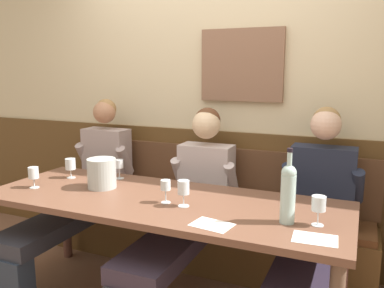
% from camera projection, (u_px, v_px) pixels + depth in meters
% --- Properties ---
extents(room_wall_back, '(6.80, 0.12, 2.80)m').
position_uv_depth(room_wall_back, '(215.00, 89.00, 3.28)').
color(room_wall_back, beige).
rests_on(room_wall_back, ground).
extents(wood_wainscot_panel, '(6.80, 0.03, 1.07)m').
position_uv_depth(wood_wainscot_panel, '(211.00, 193.00, 3.39)').
color(wood_wainscot_panel, brown).
rests_on(wood_wainscot_panel, ground).
extents(wall_bench, '(2.61, 0.42, 0.94)m').
position_uv_depth(wall_bench, '(202.00, 230.00, 3.24)').
color(wall_bench, brown).
rests_on(wall_bench, ground).
extents(dining_table, '(2.31, 0.84, 0.76)m').
position_uv_depth(dining_table, '(161.00, 210.00, 2.54)').
color(dining_table, brown).
rests_on(dining_table, ground).
extents(person_right_seat, '(0.50, 1.27, 1.32)m').
position_uv_depth(person_right_seat, '(81.00, 190.00, 3.19)').
color(person_right_seat, '#263140').
rests_on(person_right_seat, ground).
extents(person_left_seat, '(0.51, 1.29, 1.28)m').
position_uv_depth(person_left_seat, '(188.00, 204.00, 2.83)').
color(person_left_seat, '#373336').
rests_on(person_left_seat, ground).
extents(person_center_left_seat, '(0.53, 1.28, 1.31)m').
position_uv_depth(person_center_left_seat, '(315.00, 223.00, 2.48)').
color(person_center_left_seat, '#2D2E3A').
rests_on(person_center_left_seat, ground).
extents(ice_bucket, '(0.20, 0.20, 0.20)m').
position_uv_depth(ice_bucket, '(102.00, 173.00, 2.74)').
color(ice_bucket, '#B1B9B5').
rests_on(ice_bucket, dining_table).
extents(wine_bottle_clear_water, '(0.08, 0.08, 0.40)m').
position_uv_depth(wine_bottle_clear_water, '(288.00, 192.00, 2.09)').
color(wine_bottle_clear_water, '#AFCCC4').
rests_on(wine_bottle_clear_water, dining_table).
extents(wine_glass_center_front, '(0.06, 0.06, 0.14)m').
position_uv_depth(wine_glass_center_front, '(166.00, 186.00, 2.43)').
color(wine_glass_center_front, silver).
rests_on(wine_glass_center_front, dining_table).
extents(wine_glass_left_end, '(0.07, 0.07, 0.16)m').
position_uv_depth(wine_glass_left_end, '(184.00, 188.00, 2.36)').
color(wine_glass_left_end, silver).
rests_on(wine_glass_left_end, dining_table).
extents(wine_glass_right_end, '(0.07, 0.07, 0.14)m').
position_uv_depth(wine_glass_right_end, '(119.00, 165.00, 2.97)').
color(wine_glass_right_end, silver).
rests_on(wine_glass_right_end, dining_table).
extents(wine_glass_mid_left, '(0.07, 0.07, 0.15)m').
position_uv_depth(wine_glass_mid_left, '(33.00, 174.00, 2.74)').
color(wine_glass_mid_left, silver).
rests_on(wine_glass_mid_left, dining_table).
extents(wine_glass_center_rear, '(0.07, 0.07, 0.16)m').
position_uv_depth(wine_glass_center_rear, '(319.00, 204.00, 2.07)').
color(wine_glass_center_rear, silver).
rests_on(wine_glass_center_rear, dining_table).
extents(wine_glass_mid_right, '(0.08, 0.08, 0.15)m').
position_uv_depth(wine_glass_mid_right, '(70.00, 165.00, 2.99)').
color(wine_glass_mid_right, silver).
rests_on(wine_glass_mid_right, dining_table).
extents(tasting_sheet_left_guest, '(0.23, 0.18, 0.00)m').
position_uv_depth(tasting_sheet_left_guest, '(212.00, 225.00, 2.09)').
color(tasting_sheet_left_guest, white).
rests_on(tasting_sheet_left_guest, dining_table).
extents(tasting_sheet_right_guest, '(0.22, 0.16, 0.00)m').
position_uv_depth(tasting_sheet_right_guest, '(315.00, 239.00, 1.92)').
color(tasting_sheet_right_guest, white).
rests_on(tasting_sheet_right_guest, dining_table).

